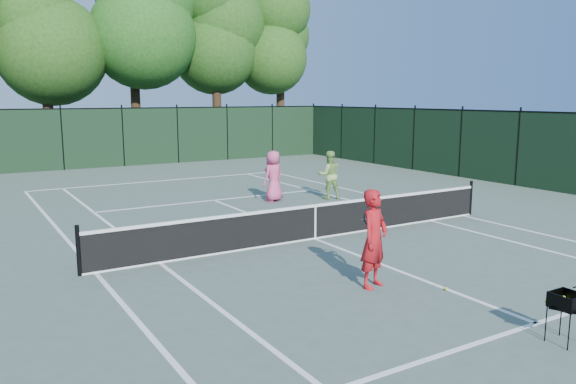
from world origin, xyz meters
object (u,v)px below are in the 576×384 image
loose_ball_midcourt (446,289)px  player_pink (273,176)px  coach (374,239)px  ball_hopper (567,301)px  player_green (329,175)px

loose_ball_midcourt → player_pink: bearing=79.5°
player_pink → coach: bearing=52.9°
player_pink → loose_ball_midcourt: player_pink is taller
ball_hopper → player_green: bearing=48.7°
player_pink → ball_hopper: 12.39m
ball_hopper → player_pink: bearing=58.2°
coach → ball_hopper: size_ratio=2.45×
player_pink → loose_ball_midcourt: (-1.79, -9.70, -0.85)m
player_pink → loose_ball_midcourt: size_ratio=26.11×
player_pink → ball_hopper: size_ratio=2.29×
coach → ball_hopper: 3.53m
player_pink → player_green: bearing=143.4°
player_pink → loose_ball_midcourt: bearing=60.2°
coach → ball_hopper: coach is taller
ball_hopper → loose_ball_midcourt: ball_hopper is taller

